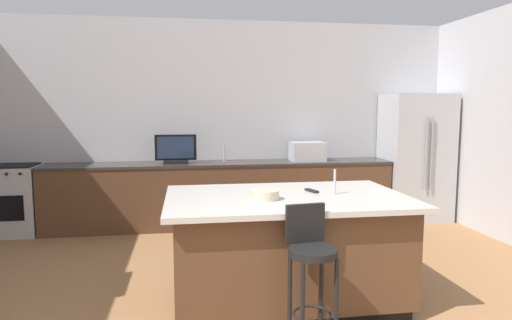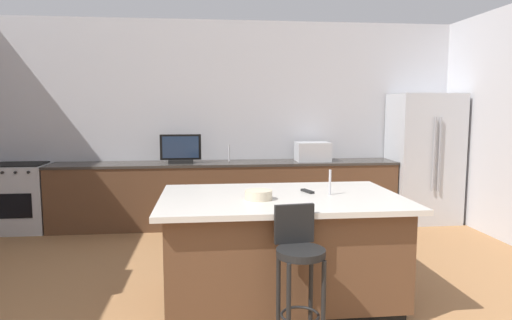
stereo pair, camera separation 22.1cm
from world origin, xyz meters
TOP-DOWN VIEW (x-y plane):
  - wall_back at (0.00, 5.17)m, footprint 7.21×0.12m
  - counter_back at (-0.10, 4.79)m, footprint 4.90×0.62m
  - kitchen_island at (0.26, 2.18)m, footprint 2.07×1.33m
  - refrigerator at (2.83, 4.74)m, footprint 0.94×0.75m
  - range_oven at (-2.93, 4.79)m, footprint 0.74×0.63m
  - microwave at (1.15, 4.79)m, footprint 0.48×0.36m
  - tv_monitor at (-0.74, 4.74)m, footprint 0.57×0.16m
  - sink_faucet_back at (-0.06, 4.89)m, footprint 0.02×0.02m
  - sink_faucet_island at (0.69, 2.18)m, footprint 0.02×0.02m
  - bar_stool_center at (0.25, 1.39)m, footprint 0.34×0.35m
  - fruit_bowl at (0.04, 2.04)m, footprint 0.23×0.23m
  - tv_remote at (0.52, 2.31)m, footprint 0.10×0.18m

SIDE VIEW (x-z plane):
  - counter_back at x=-0.10m, z-range 0.00..0.92m
  - range_oven at x=-2.93m, z-range 0.00..0.94m
  - kitchen_island at x=0.26m, z-range 0.01..0.95m
  - bar_stool_center at x=0.25m, z-range 0.11..1.12m
  - refrigerator at x=2.83m, z-range 0.00..1.89m
  - tv_remote at x=0.52m, z-range 0.94..0.96m
  - fruit_bowl at x=0.04m, z-range 0.94..1.02m
  - sink_faucet_back at x=-0.06m, z-range 0.92..1.16m
  - sink_faucet_island at x=0.69m, z-range 0.94..1.16m
  - microwave at x=1.15m, z-range 0.92..1.19m
  - tv_monitor at x=-0.74m, z-range 0.90..1.31m
  - wall_back at x=0.00m, z-range 0.00..2.96m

